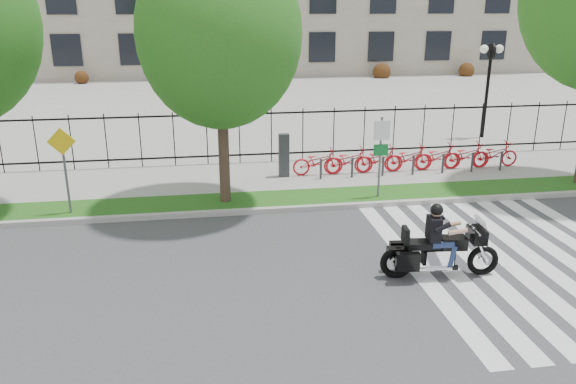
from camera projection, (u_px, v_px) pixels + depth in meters
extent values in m
plane|color=#3D3D40|center=(323.00, 273.00, 12.81)|extent=(120.00, 120.00, 0.00)
cube|color=#A19F97|center=(294.00, 209.00, 16.62)|extent=(60.00, 0.20, 0.15)
cube|color=#1C5515|center=(289.00, 199.00, 17.42)|extent=(60.00, 1.50, 0.15)
cube|color=#9E9D94|center=(278.00, 176.00, 19.76)|extent=(60.00, 3.50, 0.15)
cube|color=#9E9D94|center=(240.00, 99.00, 36.21)|extent=(80.00, 34.00, 0.10)
cylinder|color=black|center=(487.00, 95.00, 24.88)|extent=(0.14, 0.14, 4.00)
cylinder|color=black|center=(491.00, 51.00, 24.28)|extent=(0.06, 0.70, 0.70)
sphere|color=white|center=(484.00, 49.00, 24.19)|extent=(0.36, 0.36, 0.36)
sphere|color=white|center=(499.00, 49.00, 24.30)|extent=(0.36, 0.36, 0.36)
cylinder|color=#33241C|center=(224.00, 144.00, 16.55)|extent=(0.32, 0.32, 3.53)
ellipsoid|color=#1C5413|center=(219.00, 33.00, 15.55)|extent=(4.63, 4.63, 5.33)
cube|color=#2D2D33|center=(284.00, 155.00, 19.29)|extent=(0.35, 0.25, 1.50)
imported|color=red|center=(318.00, 162.00, 19.56)|extent=(1.78, 0.62, 0.94)
cylinder|color=#2D2D33|center=(321.00, 169.00, 19.13)|extent=(0.08, 0.08, 0.70)
imported|color=red|center=(349.00, 160.00, 19.72)|extent=(1.78, 0.62, 0.94)
cylinder|color=#2D2D33|center=(352.00, 168.00, 19.29)|extent=(0.08, 0.08, 0.70)
imported|color=red|center=(379.00, 159.00, 19.88)|extent=(1.78, 0.62, 0.94)
cylinder|color=#2D2D33|center=(383.00, 166.00, 19.45)|extent=(0.08, 0.08, 0.70)
imported|color=red|center=(408.00, 158.00, 20.04)|extent=(1.78, 0.62, 0.94)
cylinder|color=#2D2D33|center=(413.00, 165.00, 19.61)|extent=(0.08, 0.08, 0.70)
imported|color=red|center=(437.00, 157.00, 20.20)|extent=(1.78, 0.62, 0.94)
cylinder|color=#2D2D33|center=(443.00, 164.00, 19.77)|extent=(0.08, 0.08, 0.70)
imported|color=red|center=(466.00, 156.00, 20.37)|extent=(1.78, 0.62, 0.94)
cylinder|color=#2D2D33|center=(472.00, 162.00, 19.93)|extent=(0.08, 0.08, 0.70)
imported|color=red|center=(494.00, 154.00, 20.53)|extent=(1.78, 0.62, 0.94)
cylinder|color=#2D2D33|center=(501.00, 161.00, 20.10)|extent=(0.08, 0.08, 0.70)
cylinder|color=#59595B|center=(380.00, 158.00, 17.08)|extent=(0.07, 0.07, 2.50)
cube|color=white|center=(382.00, 130.00, 16.77)|extent=(0.50, 0.03, 0.60)
cube|color=#0C6626|center=(381.00, 150.00, 16.96)|extent=(0.45, 0.03, 0.35)
cylinder|color=#59595B|center=(66.00, 172.00, 15.74)|extent=(0.07, 0.07, 2.40)
cube|color=yellow|center=(61.00, 141.00, 15.42)|extent=(0.78, 0.03, 0.78)
torus|color=black|center=(483.00, 260.00, 12.64)|extent=(0.72, 0.20, 0.71)
torus|color=black|center=(397.00, 263.00, 12.53)|extent=(0.77, 0.23, 0.76)
cube|color=black|center=(477.00, 235.00, 12.43)|extent=(0.36, 0.60, 0.31)
cube|color=#26262B|center=(481.00, 225.00, 12.35)|extent=(0.20, 0.53, 0.31)
cube|color=silver|center=(438.00, 257.00, 12.54)|extent=(0.65, 0.41, 0.41)
cube|color=black|center=(453.00, 243.00, 12.45)|extent=(0.60, 0.41, 0.27)
cube|color=black|center=(423.00, 244.00, 12.42)|extent=(0.76, 0.44, 0.14)
cube|color=black|center=(405.00, 235.00, 12.33)|extent=(0.14, 0.36, 0.35)
cube|color=black|center=(408.00, 262.00, 12.19)|extent=(0.53, 0.22, 0.41)
cube|color=black|center=(401.00, 250.00, 12.78)|extent=(0.53, 0.22, 0.41)
cube|color=black|center=(434.00, 228.00, 12.32)|extent=(0.29, 0.44, 0.54)
sphere|color=tan|center=(437.00, 212.00, 12.19)|extent=(0.24, 0.24, 0.24)
sphere|color=black|center=(437.00, 210.00, 12.18)|extent=(0.28, 0.28, 0.28)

